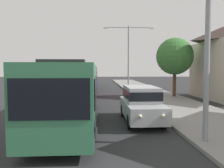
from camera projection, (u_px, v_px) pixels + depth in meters
bus_lead at (72, 90)px, 12.69m from camera, size 2.58×12.07×3.21m
bus_second_in_line at (86, 79)px, 26.28m from camera, size 2.58×11.34×3.21m
bus_middle at (89, 76)px, 38.80m from camera, size 2.58×10.77×3.21m
white_suv at (141, 103)px, 12.74m from camera, size 1.86×4.95×1.90m
box_truck_oncoming at (69, 76)px, 38.18m from camera, size 2.35×8.15×3.15m
streetlamp_mid at (128, 50)px, 30.93m from camera, size 6.55×0.28×8.26m
roadside_tree at (175, 56)px, 23.04m from camera, size 3.60×3.60×5.71m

